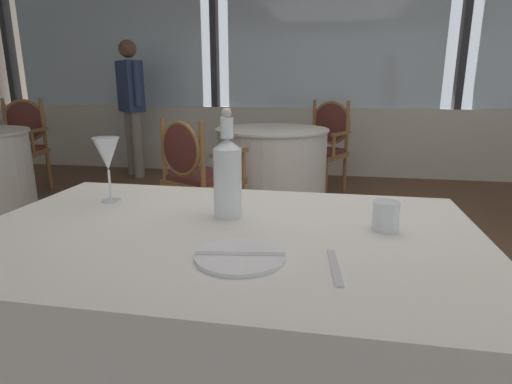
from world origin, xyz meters
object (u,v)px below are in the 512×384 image
diner_person_0 (131,101)px  dining_chair_2_1 (196,170)px  wine_glass (107,155)px  dining_chair_1_1 (21,139)px  water_tumbler (386,216)px  dining_chair_2_0 (325,141)px  side_plate (240,256)px  water_bottle (228,175)px

diner_person_0 → dining_chair_2_1: bearing=76.2°
wine_glass → dining_chair_1_1: dining_chair_1_1 is taller
water_tumbler → dining_chair_2_0: bearing=93.9°
side_plate → water_bottle: size_ratio=0.65×
side_plate → dining_chair_2_1: bearing=111.3°
wine_glass → dining_chair_2_0: bearing=78.6°
water_bottle → wine_glass: size_ratio=1.48×
water_tumbler → diner_person_0: (-2.60, 3.75, 0.13)m
dining_chair_2_1 → dining_chair_2_0: bearing=0.0°
wine_glass → water_tumbler: (0.88, -0.13, -0.12)m
dining_chair_1_1 → dining_chair_2_0: (3.19, 0.56, -0.02)m
water_bottle → dining_chair_2_0: size_ratio=0.33×
dining_chair_1_1 → side_plate: bearing=34.1°
water_bottle → water_tumbler: water_bottle is taller
wine_glass → dining_chair_2_1: size_ratio=0.24×
water_bottle → diner_person_0: 4.29m
side_plate → dining_chair_2_1: dining_chair_2_1 is taller
water_bottle → dining_chair_1_1: (-2.97, 2.75, -0.32)m
side_plate → wine_glass: (-0.53, 0.38, 0.15)m
diner_person_0 → water_bottle: bearing=70.1°
side_plate → water_bottle: (-0.10, 0.30, 0.12)m
wine_glass → dining_chair_2_0: wine_glass is taller
water_bottle → dining_chair_1_1: bearing=137.2°
water_bottle → diner_person_0: (-2.16, 3.71, 0.05)m
side_plate → water_bottle: water_bottle is taller
water_tumbler → dining_chair_1_1: dining_chair_1_1 is taller
water_tumbler → dining_chair_1_1: (-3.42, 2.79, -0.23)m
water_bottle → dining_chair_2_0: water_bottle is taller
dining_chair_2_0 → dining_chair_2_1: bearing=0.0°
side_plate → diner_person_0: bearing=119.4°
wine_glass → water_bottle: bearing=-11.7°
water_tumbler → diner_person_0: 4.56m
side_plate → dining_chair_1_1: size_ratio=0.21×
side_plate → dining_chair_2_0: 3.61m
water_bottle → dining_chair_2_0: (0.22, 3.31, -0.33)m
wine_glass → dining_chair_2_0: size_ratio=0.22×
water_tumbler → dining_chair_2_1: 2.07m
side_plate → wine_glass: 0.68m
water_tumbler → dining_chair_2_0: dining_chair_2_0 is taller
dining_chair_2_1 → diner_person_0: diner_person_0 is taller
dining_chair_1_1 → dining_chair_2_1: (2.30, -1.07, -0.04)m
dining_chair_2_0 → dining_chair_2_1: 1.86m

